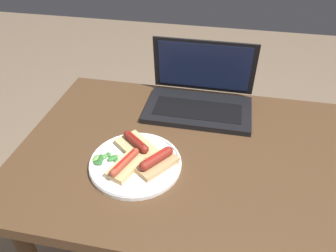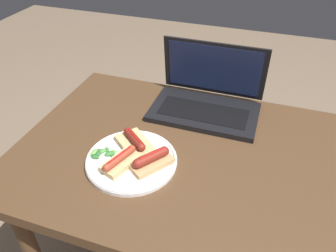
# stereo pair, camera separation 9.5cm
# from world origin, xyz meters

# --- Properties ---
(desk) EXTENTS (1.02, 0.70, 0.73)m
(desk) POSITION_xyz_m (0.00, 0.00, 0.64)
(desk) COLOR #4C331E
(desk) RESTS_ON ground_plane
(laptop) EXTENTS (0.35, 0.23, 0.21)m
(laptop) POSITION_xyz_m (-0.01, 0.24, 0.77)
(laptop) COLOR black
(laptop) RESTS_ON desk
(plate) EXTENTS (0.25, 0.25, 0.02)m
(plate) POSITION_xyz_m (-0.15, -0.09, 0.74)
(plate) COLOR white
(plate) RESTS_ON desk
(sausage_toast_left) EXTENTS (0.09, 0.12, 0.04)m
(sausage_toast_left) POSITION_xyz_m (-0.17, -0.12, 0.75)
(sausage_toast_left) COLOR tan
(sausage_toast_left) RESTS_ON plate
(sausage_toast_middle) EXTENTS (0.14, 0.13, 0.04)m
(sausage_toast_middle) POSITION_xyz_m (-0.16, -0.04, 0.75)
(sausage_toast_middle) COLOR tan
(sausage_toast_middle) RESTS_ON plate
(sausage_toast_right) EXTENTS (0.12, 0.13, 0.04)m
(sausage_toast_right) POSITION_xyz_m (-0.09, -0.09, 0.76)
(sausage_toast_right) COLOR tan
(sausage_toast_right) RESTS_ON plate
(salad_pile) EXTENTS (0.08, 0.06, 0.01)m
(salad_pile) POSITION_xyz_m (-0.24, -0.10, 0.74)
(salad_pile) COLOR #709E4C
(salad_pile) RESTS_ON plate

